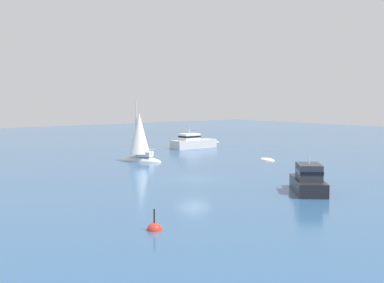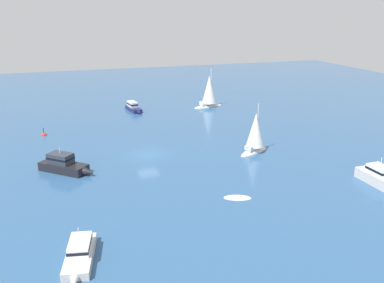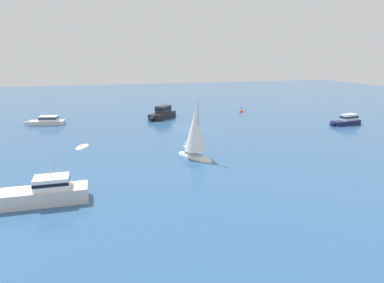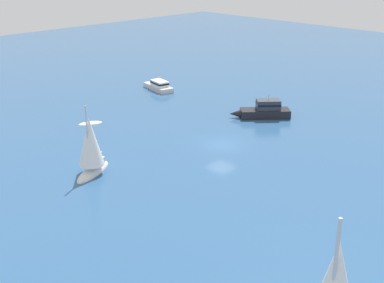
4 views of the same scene
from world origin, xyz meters
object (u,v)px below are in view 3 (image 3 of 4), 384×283
Objects in this scene: powerboat at (162,114)px; launch at (46,121)px; powerboat_1 at (39,193)px; channel_buoy at (241,112)px; launch_1 at (346,120)px; yacht at (195,138)px; tender at (82,147)px.

launch is at bearing -46.29° from powerboat.
powerboat_1 reaches higher than channel_buoy.
launch is 1.10× the size of launch_1.
powerboat is 0.94× the size of launch.
yacht is (23.28, -0.82, 1.35)m from powerboat.
launch is 33.54m from channel_buoy.
yacht is 0.87× the size of powerboat_1.
powerboat is 34.48m from powerboat_1.
yacht reaches higher than channel_buoy.
powerboat reaches higher than launch.
channel_buoy is (-18.22, 27.71, 0.01)m from tender.
yacht reaches higher than powerboat.
yacht is at bearing 11.98° from launch_1.
yacht is 13.94m from tender.
powerboat_1 is (30.62, 3.24, 0.19)m from launch.
launch_1 is 38.67m from tender.
powerboat is at bearing -167.10° from launch.
launch_1 is at bearing 106.21° from powerboat.
launch_1 is at bearing 175.84° from launch.
powerboat is 15.63m from channel_buoy.
launch is 30.79m from powerboat_1.
tender is at bearing -99.48° from powerboat_1.
powerboat_1 reaches higher than launch_1.
channel_buoy is at bearing -63.92° from launch_1.
channel_buoy is at bearing 141.22° from powerboat.
powerboat is at bearing -115.83° from powerboat_1.
powerboat_1 is (31.16, -14.76, -0.07)m from powerboat.
launch reaches higher than launch_1.
launch is (-22.74, -17.18, -1.62)m from yacht.
launch_1 is at bearing -156.21° from powerboat_1.
powerboat is 29.14m from launch_1.
launch is 4.35× the size of channel_buoy.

